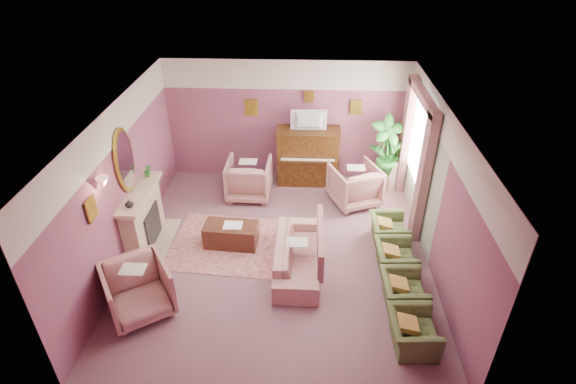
{
  "coord_description": "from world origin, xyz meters",
  "views": [
    {
      "loc": [
        0.47,
        -6.58,
        5.47
      ],
      "look_at": [
        0.15,
        0.4,
        1.1
      ],
      "focal_mm": 28.0,
      "sensor_mm": 36.0,
      "label": 1
    }
  ],
  "objects_px": {
    "television": "(309,119)",
    "olive_chair_a": "(413,328)",
    "sofa": "(297,250)",
    "olive_chair_d": "(389,227)",
    "floral_armchair_front": "(138,288)",
    "piano": "(308,157)",
    "floral_armchair_left": "(249,177)",
    "floral_armchair_right": "(355,183)",
    "olive_chair_b": "(404,288)",
    "side_table": "(389,172)",
    "olive_chair_c": "(396,255)",
    "coffee_table": "(231,235)"
  },
  "relations": [
    {
      "from": "coffee_table",
      "to": "floral_armchair_left",
      "type": "xyz_separation_m",
      "value": [
        0.14,
        1.76,
        0.27
      ]
    },
    {
      "from": "television",
      "to": "olive_chair_d",
      "type": "relative_size",
      "value": 1.01
    },
    {
      "from": "olive_chair_c",
      "to": "side_table",
      "type": "relative_size",
      "value": 1.13
    },
    {
      "from": "coffee_table",
      "to": "floral_armchair_front",
      "type": "xyz_separation_m",
      "value": [
        -1.18,
        -1.76,
        0.27
      ]
    },
    {
      "from": "olive_chair_b",
      "to": "olive_chair_a",
      "type": "bearing_deg",
      "value": -90.0
    },
    {
      "from": "sofa",
      "to": "olive_chair_d",
      "type": "relative_size",
      "value": 2.5
    },
    {
      "from": "television",
      "to": "floral_armchair_right",
      "type": "height_order",
      "value": "television"
    },
    {
      "from": "olive_chair_d",
      "to": "floral_armchair_right",
      "type": "bearing_deg",
      "value": 112.09
    },
    {
      "from": "television",
      "to": "olive_chair_b",
      "type": "bearing_deg",
      "value": -67.56
    },
    {
      "from": "olive_chair_a",
      "to": "olive_chair_d",
      "type": "xyz_separation_m",
      "value": [
        0.0,
        2.46,
        0.0
      ]
    },
    {
      "from": "television",
      "to": "olive_chair_b",
      "type": "xyz_separation_m",
      "value": [
        1.58,
        -3.83,
        -1.26
      ]
    },
    {
      "from": "sofa",
      "to": "olive_chair_c",
      "type": "bearing_deg",
      "value": 0.35
    },
    {
      "from": "floral_armchair_front",
      "to": "olive_chair_d",
      "type": "xyz_separation_m",
      "value": [
        4.2,
        1.99,
        -0.15
      ]
    },
    {
      "from": "floral_armchair_right",
      "to": "olive_chair_b",
      "type": "xyz_separation_m",
      "value": [
        0.55,
        -3.01,
        -0.15
      ]
    },
    {
      "from": "piano",
      "to": "side_table",
      "type": "bearing_deg",
      "value": -2.4
    },
    {
      "from": "sofa",
      "to": "floral_armchair_left",
      "type": "height_order",
      "value": "floral_armchair_left"
    },
    {
      "from": "piano",
      "to": "floral_armchair_right",
      "type": "bearing_deg",
      "value": -40.45
    },
    {
      "from": "floral_armchair_left",
      "to": "sofa",
      "type": "bearing_deg",
      "value": -64.27
    },
    {
      "from": "television",
      "to": "floral_armchair_left",
      "type": "bearing_deg",
      "value": -153.04
    },
    {
      "from": "floral_armchair_front",
      "to": "olive_chair_a",
      "type": "distance_m",
      "value": 4.23
    },
    {
      "from": "piano",
      "to": "coffee_table",
      "type": "bearing_deg",
      "value": -120.14
    },
    {
      "from": "piano",
      "to": "floral_armchair_front",
      "type": "relative_size",
      "value": 1.43
    },
    {
      "from": "piano",
      "to": "sofa",
      "type": "relative_size",
      "value": 0.71
    },
    {
      "from": "piano",
      "to": "floral_armchair_left",
      "type": "xyz_separation_m",
      "value": [
        -1.3,
        -0.71,
        -0.16
      ]
    },
    {
      "from": "sofa",
      "to": "olive_chair_c",
      "type": "xyz_separation_m",
      "value": [
        1.74,
        0.01,
        -0.06
      ]
    },
    {
      "from": "floral_armchair_right",
      "to": "floral_armchair_front",
      "type": "relative_size",
      "value": 1.0
    },
    {
      "from": "floral_armchair_right",
      "to": "olive_chair_a",
      "type": "height_order",
      "value": "floral_armchair_right"
    },
    {
      "from": "floral_armchair_left",
      "to": "floral_armchair_front",
      "type": "relative_size",
      "value": 1.0
    },
    {
      "from": "olive_chair_c",
      "to": "television",
      "type": "bearing_deg",
      "value": 117.71
    },
    {
      "from": "coffee_table",
      "to": "olive_chair_a",
      "type": "distance_m",
      "value": 3.76
    },
    {
      "from": "floral_armchair_right",
      "to": "olive_chair_c",
      "type": "height_order",
      "value": "floral_armchair_right"
    },
    {
      "from": "sofa",
      "to": "olive_chair_d",
      "type": "bearing_deg",
      "value": 25.53
    },
    {
      "from": "piano",
      "to": "olive_chair_d",
      "type": "relative_size",
      "value": 1.77
    },
    {
      "from": "olive_chair_d",
      "to": "floral_armchair_front",
      "type": "bearing_deg",
      "value": -154.67
    },
    {
      "from": "coffee_table",
      "to": "olive_chair_a",
      "type": "xyz_separation_m",
      "value": [
        3.02,
        -2.23,
        0.12
      ]
    },
    {
      "from": "television",
      "to": "floral_armchair_right",
      "type": "xyz_separation_m",
      "value": [
        1.03,
        -0.83,
        -1.11
      ]
    },
    {
      "from": "floral_armchair_left",
      "to": "olive_chair_a",
      "type": "xyz_separation_m",
      "value": [
        2.88,
        -4.0,
        -0.15
      ]
    },
    {
      "from": "piano",
      "to": "television",
      "type": "bearing_deg",
      "value": -90.0
    },
    {
      "from": "television",
      "to": "olive_chair_a",
      "type": "xyz_separation_m",
      "value": [
        1.58,
        -4.65,
        -1.26
      ]
    },
    {
      "from": "sofa",
      "to": "olive_chair_d",
      "type": "xyz_separation_m",
      "value": [
        1.74,
        0.83,
        -0.06
      ]
    },
    {
      "from": "olive_chair_a",
      "to": "coffee_table",
      "type": "bearing_deg",
      "value": 143.55
    },
    {
      "from": "olive_chair_c",
      "to": "side_table",
      "type": "xyz_separation_m",
      "value": [
        0.31,
        2.98,
        0.01
      ]
    },
    {
      "from": "piano",
      "to": "floral_armchair_left",
      "type": "bearing_deg",
      "value": -151.31
    },
    {
      "from": "piano",
      "to": "floral_armchair_left",
      "type": "distance_m",
      "value": 1.49
    },
    {
      "from": "coffee_table",
      "to": "floral_armchair_left",
      "type": "relative_size",
      "value": 1.02
    },
    {
      "from": "olive_chair_a",
      "to": "olive_chair_c",
      "type": "height_order",
      "value": "same"
    },
    {
      "from": "sofa",
      "to": "floral_armchair_front",
      "type": "distance_m",
      "value": 2.72
    },
    {
      "from": "sofa",
      "to": "side_table",
      "type": "relative_size",
      "value": 2.83
    },
    {
      "from": "piano",
      "to": "olive_chair_b",
      "type": "distance_m",
      "value": 4.21
    },
    {
      "from": "floral_armchair_left",
      "to": "olive_chair_b",
      "type": "distance_m",
      "value": 4.29
    }
  ]
}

